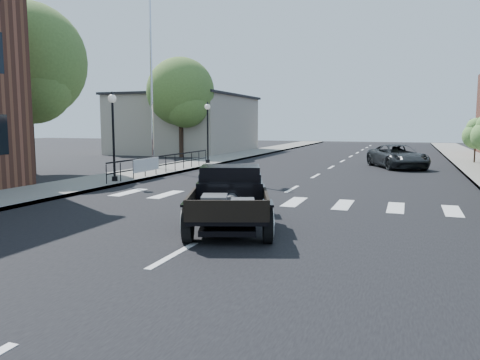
% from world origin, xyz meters
% --- Properties ---
extents(ground, '(120.00, 120.00, 0.00)m').
position_xyz_m(ground, '(0.00, 0.00, 0.00)').
color(ground, black).
rests_on(ground, ground).
extents(road, '(14.00, 80.00, 0.02)m').
position_xyz_m(road, '(0.00, 15.00, 0.01)').
color(road, black).
rests_on(road, ground).
extents(road_markings, '(12.00, 60.00, 0.06)m').
position_xyz_m(road_markings, '(0.00, 10.00, 0.00)').
color(road_markings, silver).
rests_on(road_markings, ground).
extents(sidewalk_left, '(3.00, 80.00, 0.15)m').
position_xyz_m(sidewalk_left, '(-8.50, 15.00, 0.07)').
color(sidewalk_left, gray).
rests_on(sidewalk_left, ground).
extents(low_building_left, '(10.00, 12.00, 5.00)m').
position_xyz_m(low_building_left, '(-15.00, 28.00, 2.50)').
color(low_building_left, '#ACA290').
rests_on(low_building_left, ground).
extents(railing, '(0.08, 10.00, 1.00)m').
position_xyz_m(railing, '(-7.30, 10.00, 0.65)').
color(railing, black).
rests_on(railing, sidewalk_left).
extents(banner, '(0.04, 2.20, 0.60)m').
position_xyz_m(banner, '(-7.22, 8.00, 0.45)').
color(banner, silver).
rests_on(banner, sidewalk_left).
extents(lamp_post_b, '(0.36, 0.36, 3.81)m').
position_xyz_m(lamp_post_b, '(-7.60, 6.00, 2.06)').
color(lamp_post_b, black).
rests_on(lamp_post_b, sidewalk_left).
extents(lamp_post_c, '(0.36, 0.36, 3.81)m').
position_xyz_m(lamp_post_c, '(-7.60, 16.00, 2.06)').
color(lamp_post_c, black).
rests_on(lamp_post_c, sidewalk_left).
extents(flagpole, '(0.12, 0.12, 12.75)m').
position_xyz_m(flagpole, '(-9.20, 12.00, 6.53)').
color(flagpole, silver).
rests_on(flagpole, sidewalk_left).
extents(big_tree_near, '(5.93, 5.93, 8.71)m').
position_xyz_m(big_tree_near, '(-14.00, 8.00, 4.35)').
color(big_tree_near, '#49692D').
rests_on(big_tree_near, ground).
extents(big_tree_far, '(5.26, 5.26, 7.72)m').
position_xyz_m(big_tree_far, '(-12.50, 22.00, 3.86)').
color(big_tree_far, '#49692D').
rests_on(big_tree_far, ground).
extents(small_tree_e, '(1.63, 1.63, 2.72)m').
position_xyz_m(small_tree_e, '(8.30, 22.13, 1.51)').
color(small_tree_e, '#56883E').
rests_on(small_tree_e, sidewalk_right).
extents(hotrod_pickup, '(3.51, 5.01, 1.58)m').
position_xyz_m(hotrod_pickup, '(0.13, -0.21, 0.79)').
color(hotrod_pickup, black).
rests_on(hotrod_pickup, ground).
extents(second_car, '(4.05, 5.42, 1.37)m').
position_xyz_m(second_car, '(3.72, 17.87, 0.68)').
color(second_car, black).
rests_on(second_car, ground).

